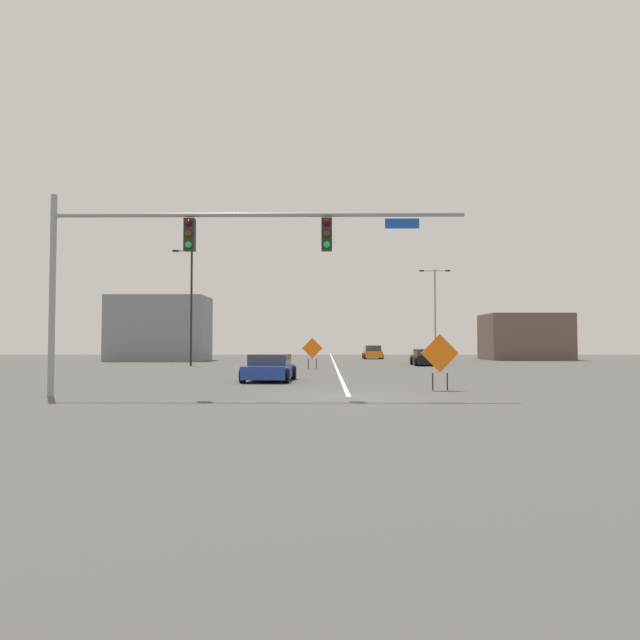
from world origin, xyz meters
The scene contains 12 objects.
ground centered at (0.00, 0.00, 0.00)m, with size 149.62×149.62×0.00m, color #4C4947.
road_centre_stripe centered at (0.00, 41.56, 0.00)m, with size 0.16×83.12×0.01m.
traffic_signal_assembly centered at (-4.96, -0.01, 4.80)m, with size 13.39×0.44×6.53m.
street_lamp_near_right centered at (-11.12, 25.88, 4.88)m, with size 1.55×0.24×8.98m.
street_lamp_far_left centered at (10.07, 39.27, 5.28)m, with size 3.03×0.24×9.10m.
construction_sign_median_near centered at (-1.66, 20.98, 1.31)m, with size 1.39×0.18×2.10m.
construction_sign_left_lane centered at (3.42, 2.64, 1.27)m, with size 1.40×0.22×2.05m.
car_orange_approaching centered at (4.56, 47.93, 0.71)m, with size 2.17×3.90×1.52m.
car_black_far centered at (7.09, 27.65, 0.62)m, with size 2.14×4.66×1.28m.
car_blue_distant centered at (-3.30, 7.88, 0.58)m, with size 2.30×4.01×1.22m.
roadside_building_west centered at (-17.57, 40.41, 3.25)m, with size 9.59×5.85×6.49m.
roadside_building_east centered at (20.49, 44.08, 2.43)m, with size 8.49×6.37×4.87m.
Camera 1 is at (-0.72, -18.80, 1.68)m, focal length 32.99 mm.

